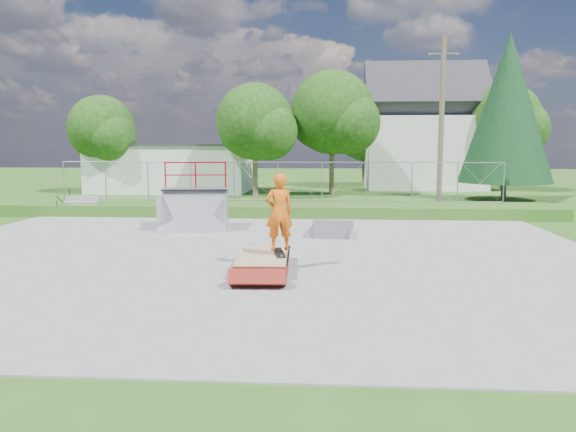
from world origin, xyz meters
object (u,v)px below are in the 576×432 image
grind_box (264,262)px  skater (279,215)px  flat_bank_ramp (332,231)px  quarter_pipe (193,197)px

grind_box → skater: bearing=0.4°
flat_bank_ramp → skater: bearing=-98.1°
quarter_pipe → skater: quarter_pipe is taller
grind_box → skater: 1.23m
quarter_pipe → skater: size_ratio=1.29×
quarter_pipe → grind_box: bearing=-71.0°
grind_box → flat_bank_ramp: (1.69, 5.17, 0.02)m
grind_box → quarter_pipe: quarter_pipe is taller
flat_bank_ramp → skater: size_ratio=0.79×
flat_bank_ramp → grind_box: bearing=-102.0°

